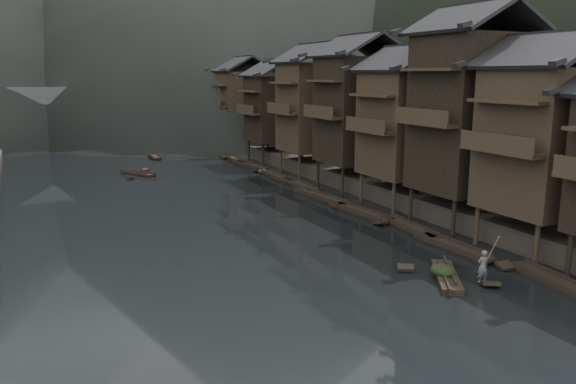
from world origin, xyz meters
TOP-DOWN VIEW (x-y plane):
  - water at (0.00, 0.00)m, footprint 300.00×300.00m
  - right_bank at (35.00, 40.00)m, footprint 40.00×200.00m
  - stilt_houses at (17.28, 19.14)m, footprint 9.00×67.60m
  - moored_sampans at (12.00, 23.79)m, footprint 3.21×66.66m
  - midriver_boats at (1.29, 43.96)m, footprint 6.68×18.15m
  - stone_bridge at (-0.00, 72.00)m, footprint 40.00×6.00m
  - hero_sampan at (8.07, -2.83)m, footprint 3.67×4.99m
  - cargo_heap at (7.94, -2.62)m, footprint 1.18×1.54m
  - boatman at (9.09, -4.41)m, footprint 0.69×0.49m
  - bamboo_pole at (9.29, -4.41)m, footprint 1.26×2.70m

SIDE VIEW (x-z plane):
  - water at x=0.00m, z-range 0.00..0.00m
  - moored_sampans at x=12.00m, z-range -0.03..0.44m
  - midriver_boats at x=1.29m, z-range -0.02..0.43m
  - hero_sampan at x=8.07m, z-range -0.02..0.42m
  - cargo_heap at x=7.94m, z-range 0.44..1.15m
  - right_bank at x=35.00m, z-range 0.00..1.80m
  - boatman at x=9.09m, z-range 0.44..2.22m
  - bamboo_pole at x=9.29m, z-range 2.22..5.92m
  - stone_bridge at x=0.00m, z-range 0.61..9.61m
  - stilt_houses at x=17.28m, z-range 0.72..16.97m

